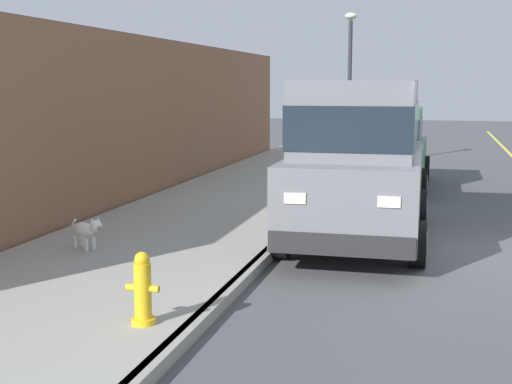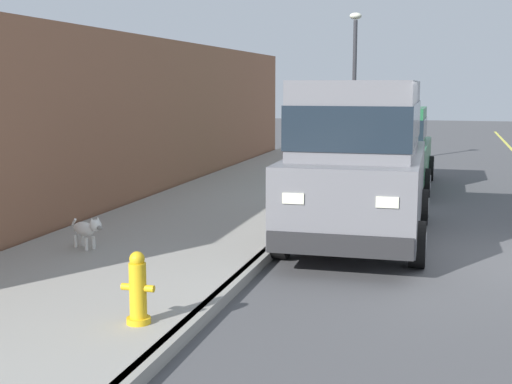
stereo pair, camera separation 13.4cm
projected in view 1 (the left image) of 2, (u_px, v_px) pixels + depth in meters
ground_plane at (500, 260)px, 9.88m from camera, size 80.00×80.00×0.00m
curb at (281, 242)px, 10.68m from camera, size 0.16×64.00×0.14m
sidewalk at (171, 236)px, 11.13m from camera, size 3.60×64.00×0.14m
car_grey_van at (360, 153)px, 10.94m from camera, size 2.20×4.93×2.52m
car_green_sedan at (387, 146)px, 16.88m from camera, size 2.05×4.61×1.92m
dog_white at (87, 229)px, 9.87m from camera, size 0.69×0.42×0.49m
fire_hydrant at (143, 291)px, 6.77m from camera, size 0.34×0.24×0.72m
street_lamp at (350, 70)px, 20.69m from camera, size 0.36×0.36×4.42m
building_facade at (155, 118)px, 15.58m from camera, size 0.50×20.00×3.47m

